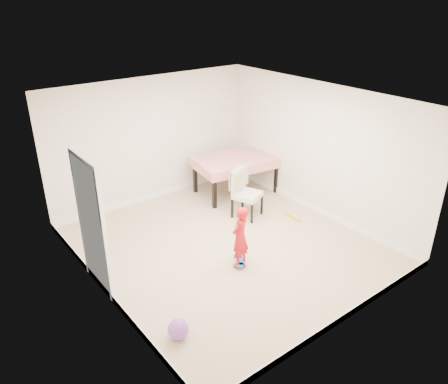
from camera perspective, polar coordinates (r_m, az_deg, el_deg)
ground at (r=7.79m, az=0.32°, el=-7.03°), size 5.00×5.00×0.00m
ceiling at (r=6.77m, az=0.38°, el=11.77°), size 4.50×5.00×0.04m
wall_back at (r=9.13m, az=-9.36°, el=6.66°), size 4.50×0.04×2.60m
wall_front at (r=5.65m, az=16.13°, el=-6.23°), size 4.50×0.04×2.60m
wall_left at (r=6.19m, az=-16.15°, el=-3.33°), size 0.04×5.00×2.60m
wall_right at (r=8.64m, az=12.13°, el=5.35°), size 0.04×5.00×2.60m
door at (r=6.57m, az=-16.83°, el=-4.41°), size 0.11×0.94×2.11m
baseboard_back at (r=9.60m, az=-8.88°, el=-0.35°), size 4.50×0.02×0.12m
baseboard_front at (r=6.37m, az=14.83°, el=-15.84°), size 4.50×0.02×0.12m
baseboard_left at (r=6.85m, az=-14.97°, el=-12.51°), size 0.02×5.00×0.12m
baseboard_right at (r=9.13m, az=11.47°, el=-1.97°), size 0.02×5.00×0.12m
dining_table at (r=9.59m, az=1.54°, el=2.25°), size 1.88×1.34×0.82m
dining_chair at (r=8.55m, az=3.08°, el=-0.20°), size 0.73×0.77×0.98m
skateboard at (r=7.34m, az=2.07°, el=-8.88°), size 0.47×0.51×0.08m
child at (r=7.00m, az=2.10°, el=-6.09°), size 0.45×0.37×1.04m
balloon at (r=5.95m, az=-6.01°, el=-17.40°), size 0.28×0.28×0.28m
foam_toy at (r=8.78m, az=8.96°, el=-3.14°), size 0.09×0.40×0.06m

